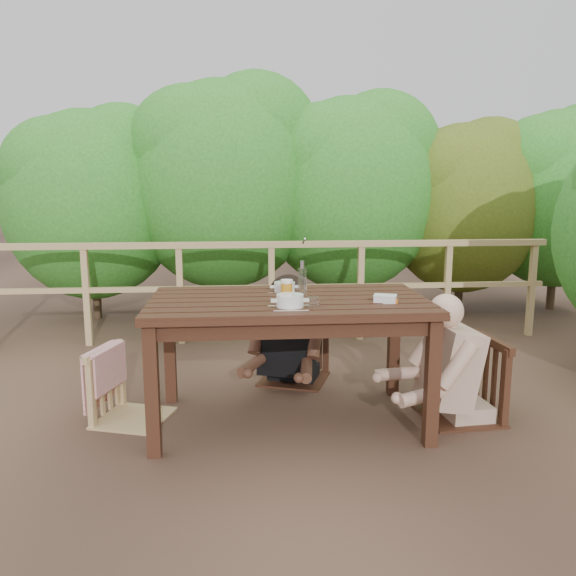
{
  "coord_description": "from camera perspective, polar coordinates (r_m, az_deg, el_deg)",
  "views": [
    {
      "loc": [
        -0.31,
        -3.63,
        1.58
      ],
      "look_at": [
        0.0,
        0.05,
        0.9
      ],
      "focal_mm": 35.94,
      "sensor_mm": 36.0,
      "label": 1
    }
  ],
  "objects": [
    {
      "name": "table",
      "position": [
        3.83,
        0.06,
        -7.34
      ],
      "size": [
        1.78,
        1.0,
        0.82
      ],
      "primitive_type": "cube",
      "color": "#311A0F",
      "rests_on": "ground"
    },
    {
      "name": "bottle",
      "position": [
        3.79,
        1.41,
        0.85
      ],
      "size": [
        0.06,
        0.06,
        0.25
      ],
      "primitive_type": "cylinder",
      "color": "silver",
      "rests_on": "table"
    },
    {
      "name": "ground",
      "position": [
        3.97,
        0.06,
        -13.02
      ],
      "size": [
        60.0,
        60.0,
        0.0
      ],
      "primitive_type": "plane",
      "color": "brown",
      "rests_on": "ground"
    },
    {
      "name": "beer_glass",
      "position": [
        3.64,
        -0.13,
        -0.34
      ],
      "size": [
        0.08,
        0.08,
        0.15
      ],
      "primitive_type": "cylinder",
      "color": "gold",
      "rests_on": "table"
    },
    {
      "name": "soup_near",
      "position": [
        3.46,
        0.2,
        -1.39
      ],
      "size": [
        0.28,
        0.28,
        0.09
      ],
      "primitive_type": "cylinder",
      "color": "white",
      "rests_on": "table"
    },
    {
      "name": "tumbler",
      "position": [
        3.47,
        2.57,
        -1.51
      ],
      "size": [
        0.07,
        0.07,
        0.08
      ],
      "primitive_type": "cylinder",
      "color": "white",
      "rests_on": "table"
    },
    {
      "name": "chair_left",
      "position": [
        3.98,
        -15.29,
        -6.29
      ],
      "size": [
        0.57,
        0.57,
        0.92
      ],
      "primitive_type": "cube",
      "rotation": [
        0.0,
        0.0,
        1.27
      ],
      "color": "tan",
      "rests_on": "ground"
    },
    {
      "name": "chair_far",
      "position": [
        4.59,
        0.61,
        -3.06
      ],
      "size": [
        0.65,
        0.65,
        1.02
      ],
      "primitive_type": "cube",
      "rotation": [
        0.0,
        0.0,
        -0.34
      ],
      "color": "#311A0F",
      "rests_on": "ground"
    },
    {
      "name": "hedge_row",
      "position": [
        6.88,
        1.14,
        13.06
      ],
      "size": [
        6.6,
        1.6,
        3.8
      ],
      "primitive_type": null,
      "color": "#2C7122",
      "rests_on": "ground"
    },
    {
      "name": "diner_right",
      "position": [
        4.01,
        17.33,
        -2.65
      ],
      "size": [
        0.74,
        0.63,
        1.41
      ],
      "primitive_type": null,
      "rotation": [
        0.0,
        0.0,
        1.65
      ],
      "color": "tan",
      "rests_on": "ground"
    },
    {
      "name": "railing",
      "position": [
        5.74,
        -1.64,
        -0.39
      ],
      "size": [
        5.6,
        0.1,
        1.01
      ],
      "primitive_type": "cube",
      "color": "tan",
      "rests_on": "ground"
    },
    {
      "name": "chair_right",
      "position": [
        4.05,
        16.79,
        -5.32
      ],
      "size": [
        0.55,
        0.55,
        1.03
      ],
      "primitive_type": "cube",
      "rotation": [
        0.0,
        0.0,
        -1.49
      ],
      "color": "#311A0F",
      "rests_on": "ground"
    },
    {
      "name": "butter_tub",
      "position": [
        3.66,
        9.59,
        -1.15
      ],
      "size": [
        0.17,
        0.14,
        0.06
      ],
      "primitive_type": "cube",
      "rotation": [
        0.0,
        0.0,
        -0.34
      ],
      "color": "white",
      "rests_on": "table"
    },
    {
      "name": "soup_far",
      "position": [
        3.96,
        -0.35,
        0.01
      ],
      "size": [
        0.24,
        0.24,
        0.08
      ],
      "primitive_type": "cylinder",
      "color": "silver",
      "rests_on": "table"
    },
    {
      "name": "woman",
      "position": [
        4.58,
        0.59,
        -1.0
      ],
      "size": [
        0.74,
        0.81,
        1.35
      ],
      "primitive_type": null,
      "rotation": [
        0.0,
        0.0,
        2.8
      ],
      "color": "black",
      "rests_on": "ground"
    }
  ]
}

